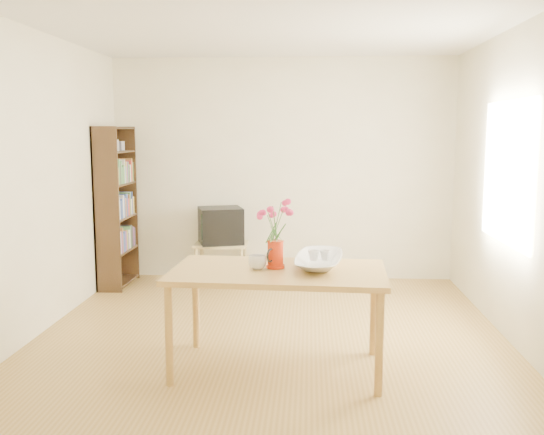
# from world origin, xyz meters

# --- Properties ---
(room) EXTENTS (4.50, 4.50, 4.50)m
(room) POSITION_xyz_m (0.03, 0.00, 1.30)
(room) COLOR olive
(room) RESTS_ON ground
(table) EXTENTS (1.59, 0.96, 0.75)m
(table) POSITION_xyz_m (0.10, -0.63, 0.68)
(table) COLOR #A57938
(table) RESTS_ON ground
(tv_stand) EXTENTS (0.60, 0.45, 0.46)m
(tv_stand) POSITION_xyz_m (-0.70, 1.97, 0.39)
(tv_stand) COLOR tan
(tv_stand) RESTS_ON ground
(bookshelf) EXTENTS (0.28, 0.70, 1.80)m
(bookshelf) POSITION_xyz_m (-1.85, 1.75, 0.84)
(bookshelf) COLOR black
(bookshelf) RESTS_ON ground
(pitcher) EXTENTS (0.14, 0.20, 0.21)m
(pitcher) POSITION_xyz_m (0.08, -0.57, 0.84)
(pitcher) COLOR red
(pitcher) RESTS_ON table
(flowers) EXTENTS (0.23, 0.23, 0.33)m
(flowers) POSITION_xyz_m (0.08, -0.57, 1.11)
(flowers) COLOR #E83670
(flowers) RESTS_ON pitcher
(mug) EXTENTS (0.14, 0.14, 0.10)m
(mug) POSITION_xyz_m (-0.05, -0.62, 0.80)
(mug) COLOR white
(mug) RESTS_ON table
(bowl) EXTENTS (0.56, 0.56, 0.48)m
(bowl) POSITION_xyz_m (0.40, -0.49, 0.99)
(bowl) COLOR white
(bowl) RESTS_ON table
(teacup_a) EXTENTS (0.08, 0.08, 0.07)m
(teacup_a) POSITION_xyz_m (0.36, -0.49, 0.94)
(teacup_a) COLOR white
(teacup_a) RESTS_ON bowl
(teacup_b) EXTENTS (0.09, 0.09, 0.06)m
(teacup_b) POSITION_xyz_m (0.44, -0.47, 0.94)
(teacup_b) COLOR white
(teacup_b) RESTS_ON bowl
(television) EXTENTS (0.58, 0.56, 0.41)m
(television) POSITION_xyz_m (-0.70, 1.98, 0.67)
(television) COLOR black
(television) RESTS_ON tv_stand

